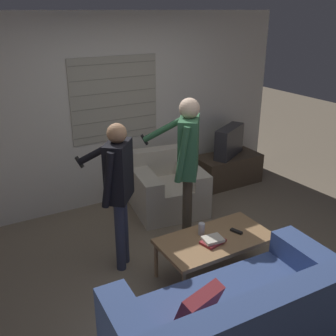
% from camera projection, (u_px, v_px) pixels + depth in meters
% --- Properties ---
extents(ground_plane, '(16.00, 16.00, 0.00)m').
position_uv_depth(ground_plane, '(196.00, 271.00, 4.13)').
color(ground_plane, '#7F705B').
extents(wall_back, '(5.20, 0.08, 2.55)m').
position_uv_depth(wall_back, '(115.00, 112.00, 5.28)').
color(wall_back, silver).
rests_on(wall_back, ground_plane).
extents(couch_blue, '(1.95, 1.03, 0.91)m').
position_uv_depth(couch_blue, '(241.00, 328.00, 2.95)').
color(couch_blue, '#384C7F').
rests_on(couch_blue, ground_plane).
extents(armchair_beige, '(1.02, 0.99, 0.78)m').
position_uv_depth(armchair_beige, '(167.00, 188.00, 5.33)').
color(armchair_beige, beige).
rests_on(armchair_beige, ground_plane).
extents(coffee_table, '(1.14, 0.61, 0.44)m').
position_uv_depth(coffee_table, '(215.00, 241.00, 3.93)').
color(coffee_table, '#9E754C').
rests_on(coffee_table, ground_plane).
extents(tv_stand, '(1.01, 0.52, 0.46)m').
position_uv_depth(tv_stand, '(228.00, 169.00, 6.17)').
color(tv_stand, '#4C3D2D').
rests_on(tv_stand, ground_plane).
extents(tv, '(0.68, 0.50, 0.46)m').
position_uv_depth(tv, '(229.00, 141.00, 6.00)').
color(tv, '#2D2D33').
rests_on(tv, tv_stand).
extents(person_left_standing, '(0.48, 0.72, 1.57)m').
position_uv_depth(person_left_standing, '(118.00, 181.00, 3.87)').
color(person_left_standing, '#33384C').
rests_on(person_left_standing, ground_plane).
extents(person_right_standing, '(0.53, 0.79, 1.71)m').
position_uv_depth(person_right_standing, '(187.00, 155.00, 4.27)').
color(person_right_standing, '#4C4233').
rests_on(person_right_standing, ground_plane).
extents(book_stack, '(0.26, 0.21, 0.06)m').
position_uv_depth(book_stack, '(213.00, 240.00, 3.83)').
color(book_stack, maroon).
rests_on(book_stack, coffee_table).
extents(soda_can, '(0.07, 0.07, 0.13)m').
position_uv_depth(soda_can, '(202.00, 229.00, 3.96)').
color(soda_can, silver).
rests_on(soda_can, coffee_table).
extents(spare_remote, '(0.08, 0.14, 0.02)m').
position_uv_depth(spare_remote, '(236.00, 231.00, 4.01)').
color(spare_remote, black).
rests_on(spare_remote, coffee_table).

